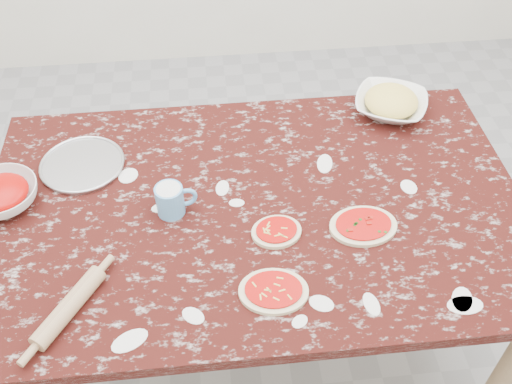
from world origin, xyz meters
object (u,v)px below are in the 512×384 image
object	(u,v)px
worktable	(256,222)
cheese_bowl	(390,105)
rolling_pin	(69,307)
pizza_tray	(82,165)
flour_mug	(171,200)
sauce_bowl	(2,196)

from	to	relation	value
worktable	cheese_bowl	xyz separation A→B (m)	(0.51, 0.39, 0.11)
worktable	rolling_pin	world-z (taller)	rolling_pin
pizza_tray	flour_mug	size ratio (longest dim) A/B	2.13
sauce_bowl	cheese_bowl	size ratio (longest dim) A/B	0.87
cheese_bowl	flour_mug	bearing A→B (deg)	-152.44
pizza_tray	rolling_pin	bearing A→B (deg)	-87.28
sauce_bowl	rolling_pin	distance (m)	0.47
worktable	cheese_bowl	world-z (taller)	cheese_bowl
cheese_bowl	flour_mug	size ratio (longest dim) A/B	2.01
cheese_bowl	sauce_bowl	bearing A→B (deg)	-166.06
pizza_tray	flour_mug	xyz separation A→B (m)	(0.28, -0.23, 0.04)
cheese_bowl	worktable	bearing A→B (deg)	-142.57
worktable	rolling_pin	bearing A→B (deg)	-147.25
flour_mug	worktable	bearing A→B (deg)	0.91
flour_mug	rolling_pin	distance (m)	0.41
sauce_bowl	rolling_pin	world-z (taller)	sauce_bowl
pizza_tray	rolling_pin	distance (m)	0.55
sauce_bowl	flour_mug	world-z (taller)	flour_mug
cheese_bowl	rolling_pin	world-z (taller)	cheese_bowl
pizza_tray	flour_mug	bearing A→B (deg)	-38.53
sauce_bowl	cheese_bowl	bearing A→B (deg)	13.94
pizza_tray	worktable	bearing A→B (deg)	-22.71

